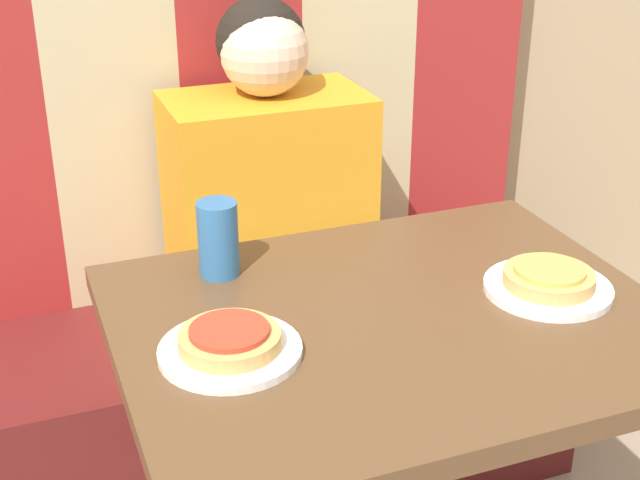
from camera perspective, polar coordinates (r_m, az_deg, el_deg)
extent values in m
cube|color=#5B1919|center=(2.09, -3.00, -10.02)|extent=(1.36, 0.48, 0.46)
cube|color=tan|center=(1.94, -13.00, 7.00)|extent=(0.27, 0.08, 0.77)
cube|color=maroon|center=(1.99, -5.20, 8.00)|extent=(0.27, 0.08, 0.77)
cube|color=tan|center=(2.07, 2.10, 8.81)|extent=(0.27, 0.08, 0.77)
cube|color=maroon|center=(2.19, 8.75, 9.41)|extent=(0.27, 0.08, 0.77)
cube|color=brown|center=(1.33, 4.65, -5.41)|extent=(0.81, 0.64, 0.03)
cube|color=orange|center=(1.86, -3.32, 2.04)|extent=(0.40, 0.24, 0.48)
sphere|color=beige|center=(1.76, -3.58, 11.92)|extent=(0.17, 0.17, 0.17)
sphere|color=black|center=(1.77, -3.81, 12.55)|extent=(0.18, 0.18, 0.18)
cylinder|color=white|center=(1.23, -5.77, -7.06)|extent=(0.20, 0.20, 0.01)
cylinder|color=white|center=(1.42, 14.37, -3.00)|extent=(0.20, 0.20, 0.01)
cylinder|color=tan|center=(1.22, -5.80, -6.39)|extent=(0.14, 0.14, 0.02)
cylinder|color=#B73823|center=(1.21, -5.83, -5.79)|extent=(0.11, 0.11, 0.01)
cylinder|color=tan|center=(1.41, 14.44, -2.40)|extent=(0.14, 0.14, 0.02)
cylinder|color=gold|center=(1.41, 14.50, -1.86)|extent=(0.11, 0.11, 0.01)
cylinder|color=#2D669E|center=(1.42, -6.54, 0.07)|extent=(0.06, 0.06, 0.12)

